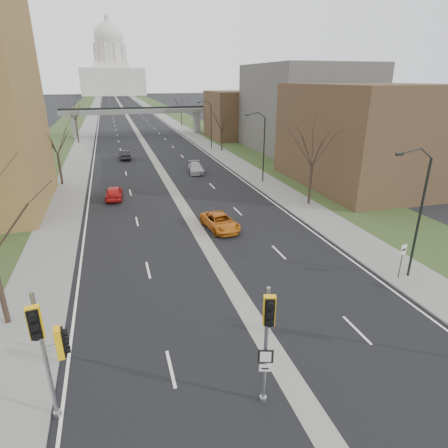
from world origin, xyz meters
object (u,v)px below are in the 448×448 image
signal_pole_left (47,341)px  speed_limit_sign (402,255)px  signal_pole_median (267,330)px  car_left_far (125,155)px  car_right_near (220,222)px  car_right_mid (196,168)px  car_left_near (114,193)px

signal_pole_left → speed_limit_sign: (20.40, 5.31, -1.92)m
signal_pole_median → signal_pole_left: bearing=-175.0°
signal_pole_median → car_left_far: bearing=110.7°
car_right_near → car_right_mid: (2.63, 21.57, 0.02)m
signal_pole_median → speed_limit_sign: size_ratio=2.21×
car_left_far → car_right_mid: 15.85m
speed_limit_sign → car_right_mid: 34.31m
signal_pole_median → car_right_near: size_ratio=1.10×
signal_pole_median → speed_limit_sign: signal_pole_median is taller
signal_pole_median → car_left_near: signal_pole_median is taller
speed_limit_sign → car_right_mid: bearing=86.2°
speed_limit_sign → car_right_near: bearing=111.8°
signal_pole_median → car_right_near: (3.68, 19.21, -3.10)m
signal_pole_left → car_left_near: (2.67, 29.41, -2.99)m
car_left_far → car_right_near: car_left_far is taller
car_right_mid → signal_pole_left: bearing=-104.3°
car_left_far → signal_pole_left: bearing=82.0°
signal_pole_left → signal_pole_median: signal_pole_left is taller
signal_pole_left → car_left_far: size_ratio=1.25×
speed_limit_sign → car_right_near: speed_limit_sign is taller
car_left_far → car_left_near: bearing=81.7°
signal_pole_left → car_right_near: signal_pole_left is taller
car_left_near → car_left_far: car_left_near is taller
car_left_far → signal_pole_median: bearing=90.5°
speed_limit_sign → car_left_near: speed_limit_sign is taller
car_right_near → car_left_far: bearing=92.9°
car_left_near → car_right_near: 14.87m
car_left_near → signal_pole_median: bearing=103.6°
signal_pole_median → car_right_mid: size_ratio=1.12×
signal_pole_median → car_right_mid: bearing=98.8°
signal_pole_left → car_right_near: bearing=51.1°
car_left_near → car_left_far: size_ratio=0.97×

